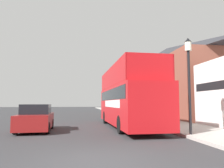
# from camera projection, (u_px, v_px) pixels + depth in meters

# --- Properties ---
(ground_plane) EXTENTS (144.00, 144.00, 0.00)m
(ground_plane) POSITION_uv_depth(u_px,v_px,m) (84.00, 117.00, 26.86)
(ground_plane) COLOR #333335
(sidewalk) EXTENTS (3.59, 108.00, 0.14)m
(sidewalk) POSITION_uv_depth(u_px,v_px,m) (141.00, 117.00, 24.81)
(sidewalk) COLOR #ADAAA3
(sidewalk) RESTS_ON ground_plane
(brick_terrace_rear) EXTENTS (6.00, 22.61, 9.18)m
(brick_terrace_rear) POSITION_uv_depth(u_px,v_px,m) (168.00, 81.00, 29.53)
(brick_terrace_rear) COLOR brown
(brick_terrace_rear) RESTS_ON ground_plane
(tour_bus) EXTENTS (2.74, 10.43, 4.11)m
(tour_bus) POSITION_uv_depth(u_px,v_px,m) (127.00, 101.00, 15.28)
(tour_bus) COLOR red
(tour_bus) RESTS_ON ground_plane
(parked_car_ahead_of_bus) EXTENTS (1.93, 4.29, 1.57)m
(parked_car_ahead_of_bus) POSITION_uv_depth(u_px,v_px,m) (118.00, 112.00, 23.37)
(parked_car_ahead_of_bus) COLOR black
(parked_car_ahead_of_bus) RESTS_ON ground_plane
(parked_car_far_side) EXTENTS (2.02, 3.98, 1.60)m
(parked_car_far_side) POSITION_uv_depth(u_px,v_px,m) (36.00, 119.00, 13.04)
(parked_car_far_side) COLOR maroon
(parked_car_far_side) RESTS_ON ground_plane
(lamp_post_nearest) EXTENTS (0.35, 0.35, 4.85)m
(lamp_post_nearest) POSITION_uv_depth(u_px,v_px,m) (189.00, 67.00, 11.00)
(lamp_post_nearest) COLOR black
(lamp_post_nearest) RESTS_ON sidewalk
(lamp_post_second) EXTENTS (0.35, 0.35, 4.38)m
(lamp_post_second) POSITION_uv_depth(u_px,v_px,m) (150.00, 85.00, 18.01)
(lamp_post_second) COLOR black
(lamp_post_second) RESTS_ON sidewalk
(lamp_post_third) EXTENTS (0.35, 0.35, 5.21)m
(lamp_post_third) POSITION_uv_depth(u_px,v_px,m) (130.00, 85.00, 25.03)
(lamp_post_third) COLOR black
(lamp_post_third) RESTS_ON sidewalk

